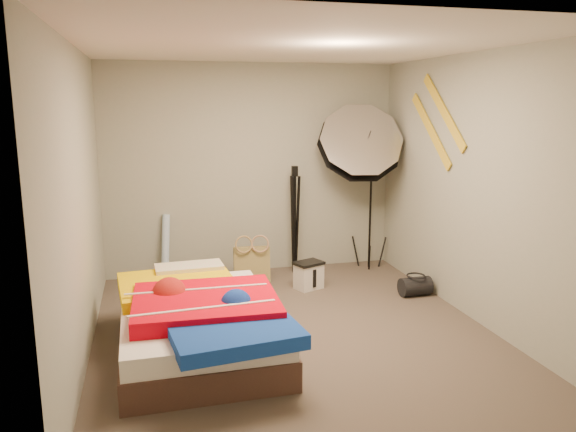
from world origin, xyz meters
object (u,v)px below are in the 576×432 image
object	(u,v)px
wrapping_roll	(166,247)
camera_tripod	(295,212)
camera_case	(309,276)
duffel_bag	(415,286)
bed	(199,321)
photo_umbrella	(360,146)
tote_bag	(252,264)

from	to	relation	value
wrapping_roll	camera_tripod	xyz separation A→B (m)	(1.53, -0.12, 0.37)
camera_case	wrapping_roll	bearing A→B (deg)	131.24
camera_tripod	camera_case	bearing A→B (deg)	-90.71
duffel_bag	camera_tripod	bearing A→B (deg)	129.87
camera_case	duffel_bag	xyz separation A→B (m)	(1.05, -0.50, -0.04)
wrapping_roll	camera_tripod	size ratio (longest dim) A/B	0.58
bed	photo_umbrella	distance (m)	3.08
tote_bag	photo_umbrella	size ratio (longest dim) A/B	0.19
wrapping_roll	camera_case	distance (m)	1.72
camera_case	duffel_bag	world-z (taller)	camera_case
bed	photo_umbrella	bearing A→B (deg)	41.46
wrapping_roll	bed	bearing A→B (deg)	-84.66
photo_umbrella	camera_tripod	world-z (taller)	photo_umbrella
duffel_bag	bed	distance (m)	2.52
tote_bag	wrapping_roll	world-z (taller)	wrapping_roll
tote_bag	camera_tripod	distance (m)	0.83
bed	camera_tripod	bearing A→B (deg)	55.92
tote_bag	wrapping_roll	xyz separation A→B (m)	(-0.95, 0.38, 0.17)
camera_case	photo_umbrella	size ratio (longest dim) A/B	0.13
tote_bag	duffel_bag	xyz separation A→B (m)	(1.62, -0.89, -0.10)
tote_bag	bed	distance (m)	1.88
photo_umbrella	tote_bag	bearing A→B (deg)	-173.84
duffel_bag	tote_bag	bearing A→B (deg)	148.94
camera_case	photo_umbrella	distance (m)	1.68
duffel_bag	camera_tripod	distance (m)	1.68
tote_bag	bed	world-z (taller)	bed
wrapping_roll	camera_tripod	bearing A→B (deg)	-4.38
photo_umbrella	camera_tripod	xyz separation A→B (m)	(-0.77, 0.12, -0.79)
wrapping_roll	duffel_bag	bearing A→B (deg)	-26.31
tote_bag	duffel_bag	distance (m)	1.85
bed	photo_umbrella	xyz separation A→B (m)	(2.10, 1.86, 1.27)
photo_umbrella	bed	bearing A→B (deg)	-138.54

